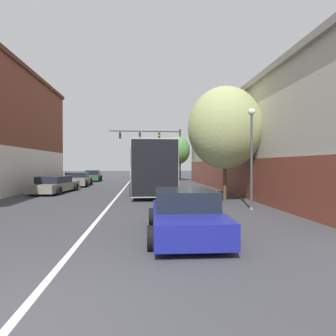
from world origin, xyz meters
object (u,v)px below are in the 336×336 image
(bus, at_px, (153,166))
(street_tree_near, at_px, (225,128))
(street_lamp, at_px, (252,153))
(street_tree_far, at_px, (177,151))
(hatchback_foreground, at_px, (185,213))
(parked_car_left_far, at_px, (78,179))
(traffic_signal_gantry, at_px, (156,142))
(parked_car_left_near, at_px, (93,176))
(parked_car_left_mid, at_px, (55,185))

(bus, distance_m, street_tree_near, 7.24)
(street_lamp, relative_size, street_tree_far, 0.82)
(hatchback_foreground, relative_size, street_tree_far, 0.73)
(parked_car_left_far, height_order, street_tree_near, street_tree_near)
(bus, height_order, street_tree_near, street_tree_near)
(traffic_signal_gantry, distance_m, street_tree_far, 3.02)
(street_tree_near, bearing_deg, traffic_signal_gantry, 98.29)
(traffic_signal_gantry, distance_m, street_tree_near, 19.18)
(hatchback_foreground, relative_size, parked_car_left_near, 0.96)
(parked_car_left_far, height_order, street_tree_far, street_tree_far)
(parked_car_left_mid, height_order, street_tree_far, street_tree_far)
(street_lamp, height_order, street_tree_far, street_tree_far)
(hatchback_foreground, relative_size, parked_car_left_mid, 0.81)
(parked_car_left_near, xyz_separation_m, parked_car_left_mid, (-0.07, -13.01, -0.05))
(street_lamp, distance_m, street_tree_near, 3.17)
(traffic_signal_gantry, bearing_deg, parked_car_left_mid, -118.66)
(street_tree_far, bearing_deg, traffic_signal_gantry, 150.66)
(bus, xyz_separation_m, street_tree_near, (3.69, -5.89, 2.04))
(bus, relative_size, parked_car_left_far, 2.53)
(parked_car_left_mid, relative_size, traffic_signal_gantry, 0.54)
(parked_car_left_near, height_order, street_tree_near, street_tree_near)
(bus, distance_m, parked_car_left_far, 8.43)
(street_lamp, relative_size, street_tree_near, 0.72)
(street_lamp, bearing_deg, traffic_signal_gantry, 98.00)
(parked_car_left_mid, xyz_separation_m, parked_car_left_far, (0.08, 5.97, 0.05))
(hatchback_foreground, bearing_deg, street_lamp, -40.94)
(parked_car_left_far, distance_m, street_tree_far, 12.41)
(parked_car_left_far, xyz_separation_m, street_lamp, (10.63, -13.71, 1.86))
(parked_car_left_near, xyz_separation_m, traffic_signal_gantry, (7.59, 1.01, 4.19))
(bus, height_order, hatchback_foreground, bus)
(parked_car_left_mid, xyz_separation_m, traffic_signal_gantry, (7.66, 14.01, 4.24))
(parked_car_left_far, bearing_deg, street_lamp, -146.21)
(bus, bearing_deg, street_tree_far, -15.28)
(bus, height_order, traffic_signal_gantry, traffic_signal_gantry)
(hatchback_foreground, relative_size, street_lamp, 0.89)
(bus, xyz_separation_m, street_lamp, (3.98, -8.69, 0.59))
(bus, height_order, parked_car_left_near, bus)
(parked_car_left_mid, bearing_deg, traffic_signal_gantry, -21.99)
(bus, height_order, street_tree_far, street_tree_far)
(parked_car_left_mid, height_order, street_tree_near, street_tree_near)
(parked_car_left_far, bearing_deg, street_tree_near, -140.55)
(bus, bearing_deg, street_lamp, -154.64)
(parked_car_left_mid, xyz_separation_m, street_tree_near, (10.42, -4.94, 3.36))
(bus, height_order, parked_car_left_mid, bus)
(street_tree_near, bearing_deg, hatchback_foreground, -115.99)
(parked_car_left_mid, relative_size, street_tree_near, 0.79)
(bus, bearing_deg, parked_car_left_mid, 98.70)
(hatchback_foreground, bearing_deg, street_tree_far, -4.76)
(street_tree_near, bearing_deg, street_tree_far, 91.08)
(parked_car_left_mid, bearing_deg, hatchback_foreground, -141.19)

